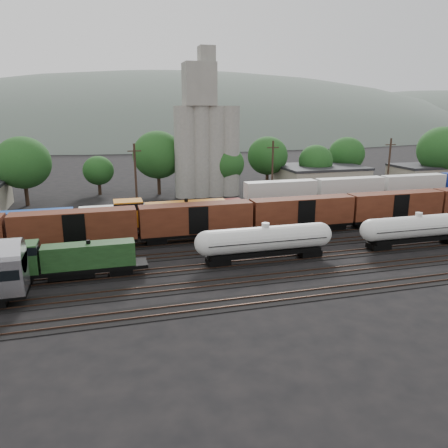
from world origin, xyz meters
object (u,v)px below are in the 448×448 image
object	(u,v)px
tank_car_a	(265,240)
orange_locomotive	(164,215)
grain_silo	(206,141)
green_locomotive	(62,260)

from	to	relation	value
tank_car_a	orange_locomotive	distance (m)	17.85
tank_car_a	grain_silo	bearing A→B (deg)	86.01
tank_car_a	orange_locomotive	world-z (taller)	orange_locomotive
green_locomotive	tank_car_a	world-z (taller)	tank_car_a
green_locomotive	grain_silo	bearing A→B (deg)	58.50
tank_car_a	grain_silo	xyz separation A→B (m)	(2.86, 41.00, 8.64)
tank_car_a	grain_silo	world-z (taller)	grain_silo
orange_locomotive	grain_silo	size ratio (longest dim) A/B	0.67
green_locomotive	tank_car_a	xyz separation A→B (m)	(22.27, 0.00, 0.25)
green_locomotive	grain_silo	distance (m)	48.90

